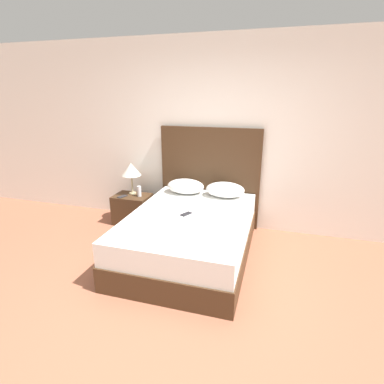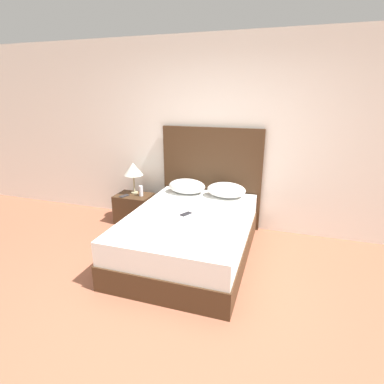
% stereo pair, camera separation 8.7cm
% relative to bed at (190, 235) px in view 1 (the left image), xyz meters
% --- Properties ---
extents(ground_plane, '(16.00, 16.00, 0.00)m').
position_rel_bed_xyz_m(ground_plane, '(0.14, -1.19, -0.28)').
color(ground_plane, '#9E5B42').
extents(wall_back, '(10.00, 0.06, 2.70)m').
position_rel_bed_xyz_m(wall_back, '(0.14, 1.09, 1.07)').
color(wall_back, white).
rests_on(wall_back, ground_plane).
extents(bed, '(1.41, 1.98, 0.56)m').
position_rel_bed_xyz_m(bed, '(0.00, 0.00, 0.00)').
color(bed, '#422B19').
rests_on(bed, ground_plane).
extents(headboard, '(1.48, 0.05, 1.48)m').
position_rel_bed_xyz_m(headboard, '(0.00, 1.02, 0.46)').
color(headboard, '#422B19').
rests_on(headboard, ground_plane).
extents(pillow_left, '(0.54, 0.38, 0.20)m').
position_rel_bed_xyz_m(pillow_left, '(-0.29, 0.75, 0.38)').
color(pillow_left, white).
rests_on(pillow_left, bed).
extents(pillow_right, '(0.54, 0.38, 0.20)m').
position_rel_bed_xyz_m(pillow_right, '(0.29, 0.75, 0.38)').
color(pillow_right, white).
rests_on(pillow_right, bed).
extents(phone_on_bed, '(0.13, 0.17, 0.01)m').
position_rel_bed_xyz_m(phone_on_bed, '(-0.04, -0.02, 0.29)').
color(phone_on_bed, '#232328').
rests_on(phone_on_bed, bed).
extents(nightstand, '(0.54, 0.39, 0.45)m').
position_rel_bed_xyz_m(nightstand, '(-1.14, 0.71, -0.05)').
color(nightstand, '#422B19').
rests_on(nightstand, ground_plane).
extents(table_lamp, '(0.29, 0.29, 0.49)m').
position_rel_bed_xyz_m(table_lamp, '(-1.16, 0.78, 0.56)').
color(table_lamp, tan).
rests_on(table_lamp, nightstand).
extents(phone_on_nightstand, '(0.12, 0.17, 0.01)m').
position_rel_bed_xyz_m(phone_on_nightstand, '(-1.25, 0.61, 0.18)').
color(phone_on_nightstand, '#232328').
rests_on(phone_on_nightstand, nightstand).
extents(toiletry_bottle, '(0.06, 0.06, 0.16)m').
position_rel_bed_xyz_m(toiletry_bottle, '(-1.01, 0.70, 0.26)').
color(toiletry_bottle, silver).
rests_on(toiletry_bottle, nightstand).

